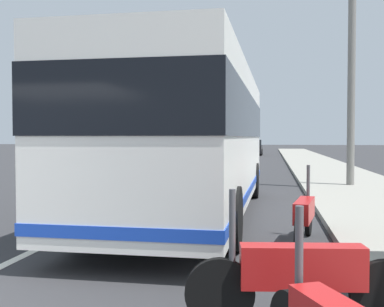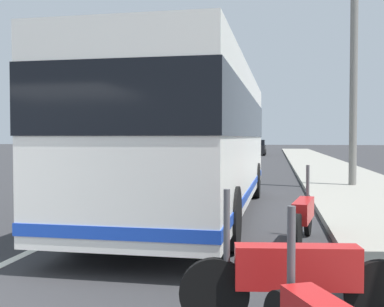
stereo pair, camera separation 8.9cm
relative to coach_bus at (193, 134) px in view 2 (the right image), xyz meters
The scene contains 8 objects.
sidewalk_curb 5.59m from the coach_bus, 59.26° to the right, with size 110.00×3.60×0.14m, color gray.
lane_divider_line 3.74m from the coach_bus, 34.18° to the left, with size 110.00×0.16×0.01m, color silver.
coach_bus is the anchor object (origin of this frame).
motorcycle_by_tree 6.52m from the coach_bus, 161.68° to the right, with size 0.38×2.12×1.27m.
motorcycle_nearest_curb 3.68m from the coach_bus, 138.42° to the right, with size 2.06×0.43×1.26m.
car_behind_bus 36.17m from the coach_bus, ahead, with size 4.36×1.80×1.51m.
car_side_street 42.20m from the coach_bus, ahead, with size 4.39×2.16×1.51m.
utility_pole 7.74m from the coach_bus, 35.50° to the right, with size 0.25×0.25×6.97m, color slate.
Camera 2 is at (-3.08, -3.66, 1.74)m, focal length 44.03 mm.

